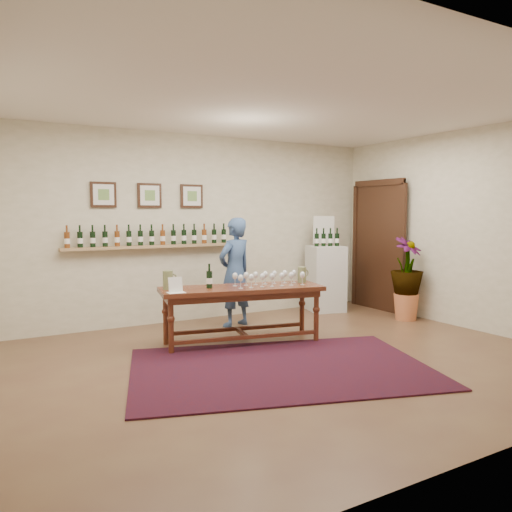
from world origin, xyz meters
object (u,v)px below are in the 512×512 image
display_pedestal (326,278)px  person (235,272)px  tasting_table (242,295)px  potted_plant (407,278)px

display_pedestal → person: bearing=-172.2°
display_pedestal → person: 1.86m
tasting_table → potted_plant: size_ratio=1.93×
tasting_table → potted_plant: (2.82, -0.05, 0.03)m
display_pedestal → tasting_table: bearing=-152.7°
potted_plant → person: 2.63m
tasting_table → person: person is taller
person → tasting_table: bearing=51.7°
tasting_table → display_pedestal: display_pedestal is taller
tasting_table → display_pedestal: 2.47m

